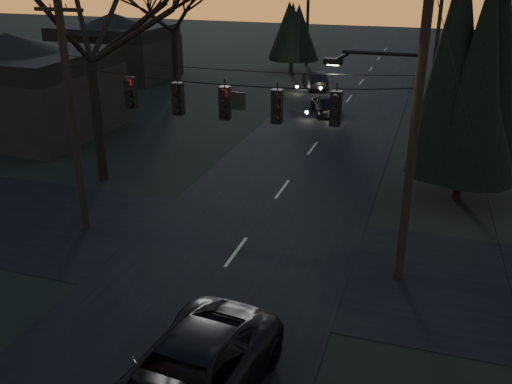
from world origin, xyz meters
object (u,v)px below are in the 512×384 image
(utility_pole_far_l, at_px, (306,65))
(suv_near, at_px, (186,380))
(bare_tree_left, at_px, (85,9))
(evergreen_right, at_px, (473,85))
(sedan_oncoming_b, at_px, (315,80))
(utility_pole_right, at_px, (398,278))
(utility_pole_left, at_px, (86,229))
(utility_pole_far_r, at_px, (431,92))
(sedan_oncoming_a, at_px, (325,104))

(utility_pole_far_l, relative_size, suv_near, 1.38)
(bare_tree_left, distance_m, suv_near, 16.75)
(evergreen_right, distance_m, sedan_oncoming_b, 22.08)
(utility_pole_right, distance_m, utility_pole_left, 11.50)
(utility_pole_far_l, height_order, evergreen_right, evergreen_right)
(evergreen_right, xyz_separation_m, suv_near, (-5.82, -14.64, -4.03))
(bare_tree_left, bearing_deg, utility_pole_far_r, 59.61)
(bare_tree_left, bearing_deg, sedan_oncoming_a, 63.22)
(utility_pole_right, bearing_deg, utility_pole_far_l, 107.72)
(sedan_oncoming_a, bearing_deg, sedan_oncoming_b, -92.90)
(utility_pole_far_l, bearing_deg, sedan_oncoming_a, -72.71)
(utility_pole_far_r, xyz_separation_m, utility_pole_far_l, (-11.50, 8.00, 0.00))
(utility_pole_far_r, distance_m, utility_pole_far_l, 14.01)
(sedan_oncoming_b, bearing_deg, utility_pole_right, 84.85)
(bare_tree_left, xyz_separation_m, sedan_oncoming_b, (5.09, 21.70, -6.81))
(utility_pole_far_r, xyz_separation_m, suv_near, (-4.05, -35.29, 0.81))
(utility_pole_far_l, relative_size, bare_tree_left, 0.71)
(sedan_oncoming_a, bearing_deg, bare_tree_left, 42.59)
(evergreen_right, xyz_separation_m, sedan_oncoming_b, (-10.34, 19.06, -4.18))
(utility_pole_right, distance_m, utility_pole_far_r, 28.00)
(utility_pole_far_l, height_order, sedan_oncoming_b, utility_pole_far_l)
(bare_tree_left, bearing_deg, utility_pole_right, -19.00)
(sedan_oncoming_a, xyz_separation_m, sedan_oncoming_b, (-2.27, 7.11, 0.01))
(utility_pole_far_r, bearing_deg, utility_pole_left, -112.33)
(utility_pole_far_l, height_order, suv_near, utility_pole_far_l)
(utility_pole_far_l, relative_size, sedan_oncoming_a, 2.10)
(bare_tree_left, height_order, sedan_oncoming_b, bare_tree_left)
(utility_pole_far_l, xyz_separation_m, sedan_oncoming_b, (2.93, -9.59, 0.66))
(utility_pole_right, xyz_separation_m, evergreen_right, (1.77, 7.35, 4.84))
(utility_pole_right, height_order, suv_near, utility_pole_right)
(utility_pole_far_r, height_order, evergreen_right, evergreen_right)
(suv_near, xyz_separation_m, sedan_oncoming_b, (-4.53, 33.69, -0.15))
(utility_pole_far_r, distance_m, sedan_oncoming_b, 8.75)
(bare_tree_left, distance_m, sedan_oncoming_b, 23.31)
(utility_pole_right, relative_size, evergreen_right, 1.18)
(utility_pole_left, height_order, utility_pole_far_l, utility_pole_left)
(evergreen_right, distance_m, suv_near, 16.26)
(utility_pole_left, bearing_deg, bare_tree_left, 114.69)
(utility_pole_left, height_order, evergreen_right, evergreen_right)
(utility_pole_left, bearing_deg, sedan_oncoming_a, 74.92)
(bare_tree_left, relative_size, evergreen_right, 1.32)
(sedan_oncoming_a, bearing_deg, utility_pole_far_l, -93.34)
(utility_pole_left, relative_size, bare_tree_left, 0.76)
(utility_pole_far_l, distance_m, evergreen_right, 31.94)
(utility_pole_left, height_order, utility_pole_far_r, same)
(utility_pole_right, xyz_separation_m, utility_pole_far_r, (0.00, 28.00, 0.00))
(utility_pole_left, height_order, sedan_oncoming_a, utility_pole_left)
(utility_pole_right, height_order, sedan_oncoming_a, utility_pole_right)
(bare_tree_left, height_order, suv_near, bare_tree_left)
(utility_pole_far_l, height_order, bare_tree_left, bare_tree_left)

